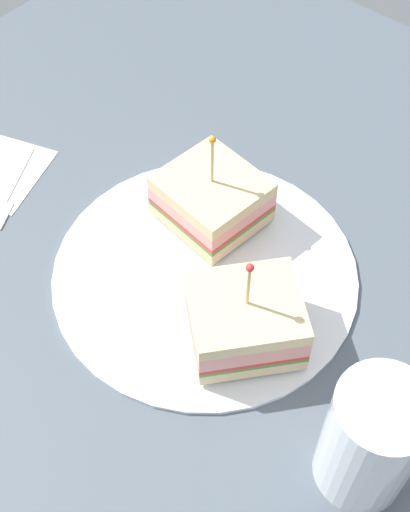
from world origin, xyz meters
The scene contains 6 objects.
ground_plane centered at (0.00, 0.00, -1.00)cm, with size 95.62×95.62×2.00cm, color #4C5660.
plate centered at (0.00, 0.00, 0.42)cm, with size 29.36×29.36×0.85cm, color white.
sandwich_half_front centered at (5.51, 3.77, 3.43)cm, with size 9.71×10.31×10.84cm.
sandwich_half_back centered at (-3.51, -7.51, 3.60)cm, with size 12.48×12.34×10.72cm.
drink_glass centered at (-6.93, -21.77, 5.10)cm, with size 7.20×7.20×11.75cm.
fork centered at (-6.57, 21.93, 0.17)cm, with size 11.99×7.07×0.35cm.
Camera 1 is at (-30.52, -25.69, 55.25)cm, focal length 49.53 mm.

